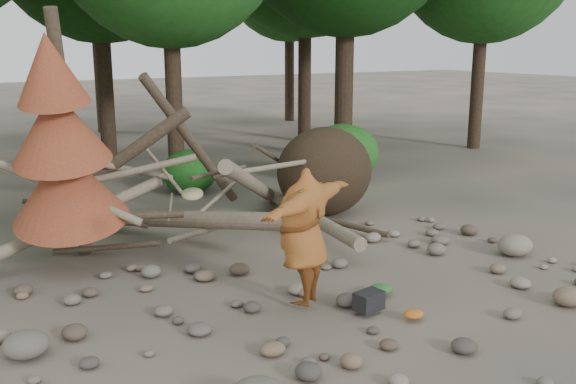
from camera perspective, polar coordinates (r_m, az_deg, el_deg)
ground at (r=9.68m, az=4.54°, el=-9.87°), size 120.00×120.00×0.00m
deadfall_pile at (r=13.85m, az=1.41°, el=1.38°), size 8.55×5.24×3.30m
dead_conifer at (r=10.96m, az=-19.46°, el=3.65°), size 2.06×2.16×4.35m
bush_mid at (r=16.52m, az=-8.78°, el=1.78°), size 1.40×1.40×1.12m
bush_right at (r=17.76m, az=4.87°, el=3.47°), size 2.00×2.00×1.60m
frisbee_thrower at (r=9.15m, az=1.38°, el=-3.99°), size 2.91×1.84×2.00m
backpack at (r=9.34m, az=7.18°, el=-9.92°), size 0.45×0.34×0.27m
cloth_green at (r=9.98m, az=8.23°, el=-8.80°), size 0.38×0.32×0.14m
cloth_orange at (r=9.24m, az=11.10°, el=-10.88°), size 0.30×0.25×0.11m
boulder_front_right at (r=10.39m, az=23.63°, el=-8.51°), size 0.46×0.42×0.28m
boulder_mid_right at (r=12.36m, az=19.53°, el=-4.47°), size 0.65×0.58×0.39m
boulder_mid_left at (r=8.69m, az=-22.26°, el=-12.44°), size 0.56×0.51×0.34m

